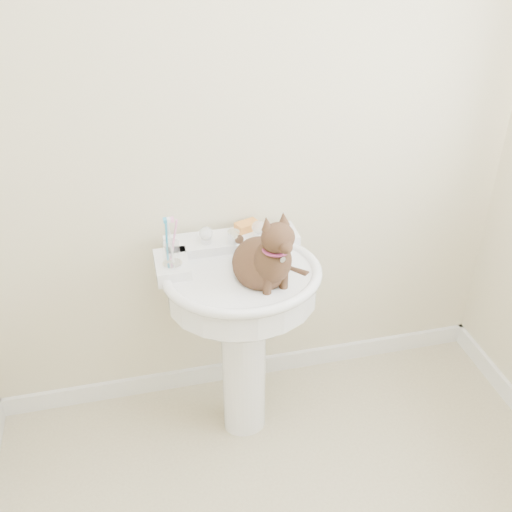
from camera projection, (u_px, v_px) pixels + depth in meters
wall_back at (244, 116)px, 2.16m from camera, size 2.20×0.00×2.50m
baseboard_back at (248, 367)px, 2.79m from camera, size 2.20×0.02×0.09m
pedestal_sink at (242, 302)px, 2.22m from camera, size 0.59×0.58×0.82m
faucet at (233, 233)px, 2.23m from camera, size 0.28×0.12×0.14m
soap_bar at (247, 226)px, 2.33m from camera, size 0.10×0.08×0.03m
toothbrush_cup at (171, 253)px, 2.09m from camera, size 0.07×0.07×0.18m
cat at (265, 261)px, 2.06m from camera, size 0.22×0.28×0.40m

